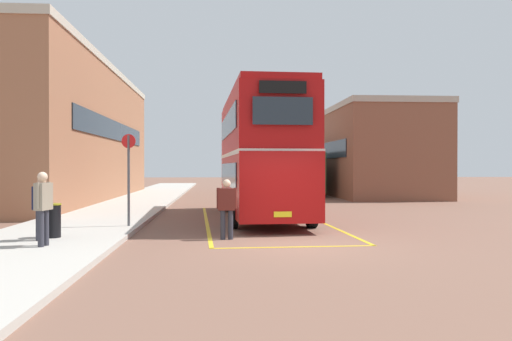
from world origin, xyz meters
The scene contains 12 objects.
ground_plane centered at (0.00, 14.40, 0.00)m, with size 135.60×135.60×0.00m, color brown.
sidewalk_left centered at (-6.50, 16.80, 0.07)m, with size 4.00×57.60×0.14m, color #B2ADA3.
brick_building_left centered at (-10.89, 18.43, 3.92)m, with size 5.70×24.32×7.83m.
depot_building_right centered at (8.50, 22.21, 3.00)m, with size 6.13×12.81×5.99m.
double_decker_bus centered at (-0.40, 7.18, 2.51)m, with size 3.18×10.63×4.75m.
single_deck_bus centered at (3.48, 23.88, 1.64)m, with size 2.87×9.06×3.02m.
pedestrian_boarding centered at (-1.79, 1.38, 0.95)m, with size 0.56×0.25×1.65m.
pedestrian_waiting_near centered at (-6.11, -0.46, 1.15)m, with size 0.31×0.57×1.74m.
pedestrian_waiting_far centered at (-6.49, 0.58, 1.06)m, with size 0.35×0.52×1.61m.
litter_bin centered at (-6.37, 1.07, 0.59)m, with size 0.44×0.44×0.89m.
bus_stop_sign centered at (-4.83, 3.65, 1.86)m, with size 0.44×0.09×2.88m.
bay_marking_yellow centered at (-0.36, 5.23, 0.00)m, with size 4.75×12.71×0.01m.
Camera 1 is at (-2.01, -13.05, 2.01)m, focal length 36.92 mm.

